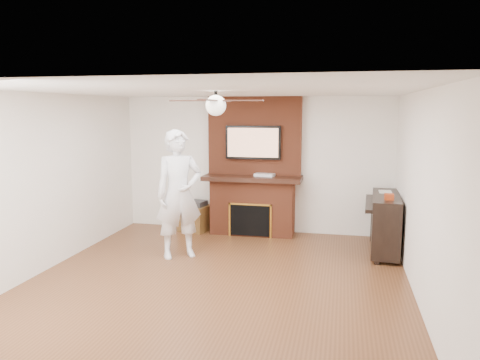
% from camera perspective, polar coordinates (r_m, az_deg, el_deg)
% --- Properties ---
extents(room_shell, '(5.36, 5.86, 2.86)m').
position_cam_1_polar(room_shell, '(6.05, -2.89, -1.11)').
color(room_shell, '#552F19').
rests_on(room_shell, ground).
extents(fireplace, '(1.78, 0.64, 2.50)m').
position_cam_1_polar(fireplace, '(8.55, 1.64, 0.03)').
color(fireplace, brown).
rests_on(fireplace, ground).
extents(tv, '(1.00, 0.08, 0.60)m').
position_cam_1_polar(tv, '(8.43, 1.60, 4.59)').
color(tv, black).
rests_on(tv, fireplace).
extents(ceiling_fan, '(1.21, 1.21, 0.31)m').
position_cam_1_polar(ceiling_fan, '(5.97, -2.97, 9.18)').
color(ceiling_fan, black).
rests_on(ceiling_fan, room_shell).
extents(person, '(0.87, 0.80, 1.97)m').
position_cam_1_polar(person, '(7.21, -7.44, -1.74)').
color(person, white).
rests_on(person, ground).
extents(side_table, '(0.60, 0.60, 0.57)m').
position_cam_1_polar(side_table, '(8.89, -5.46, -4.48)').
color(side_table, '#563918').
rests_on(side_table, ground).
extents(piano, '(0.60, 1.44, 1.02)m').
position_cam_1_polar(piano, '(7.82, 17.25, -4.89)').
color(piano, black).
rests_on(piano, ground).
extents(cable_box, '(0.37, 0.25, 0.05)m').
position_cam_1_polar(cable_box, '(8.40, 3.01, 0.62)').
color(cable_box, silver).
rests_on(cable_box, fireplace).
extents(candle_orange, '(0.07, 0.07, 0.12)m').
position_cam_1_polar(candle_orange, '(8.51, 0.75, -6.45)').
color(candle_orange, orange).
rests_on(candle_orange, ground).
extents(candle_cream, '(0.08, 0.08, 0.12)m').
position_cam_1_polar(candle_cream, '(8.48, 2.46, -6.51)').
color(candle_cream, beige).
rests_on(candle_cream, ground).
extents(candle_blue, '(0.05, 0.05, 0.08)m').
position_cam_1_polar(candle_blue, '(8.48, 2.10, -6.64)').
color(candle_blue, '#2F638D').
rests_on(candle_blue, ground).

